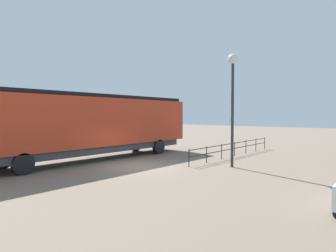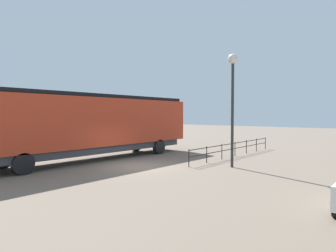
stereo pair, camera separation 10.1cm
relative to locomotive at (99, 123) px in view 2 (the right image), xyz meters
name	(u,v)px [view 2 (the right image)]	position (x,y,z in m)	size (l,w,h in m)	color
ground_plane	(140,166)	(3.99, -0.07, -2.41)	(120.00, 120.00, 0.00)	#756656
locomotive	(99,123)	(0.00, 0.00, 0.00)	(2.85, 15.87, 4.31)	red
lamp_post	(233,85)	(8.24, 3.08, 2.28)	(0.56, 0.56, 6.42)	#2D2D2D
platform_fence	(235,147)	(6.32, 7.19, -1.73)	(0.05, 11.33, 1.03)	black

